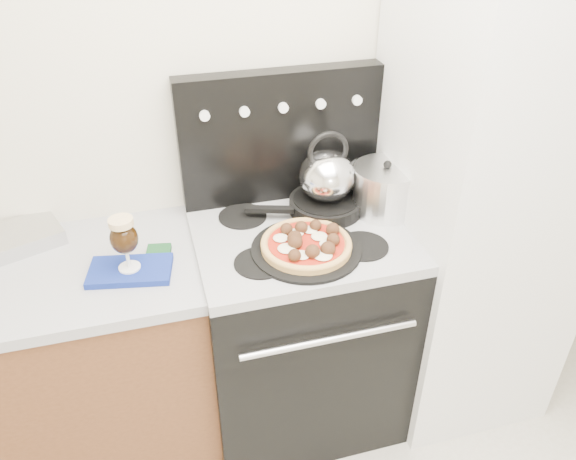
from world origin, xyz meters
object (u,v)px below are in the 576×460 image
object	(u,v)px
stove_body	(299,329)
tea_kettle	(327,172)
fridge	(478,201)
oven_mitt	(130,271)
base_cabinet	(9,383)
stock_pot	(385,191)
beer_glass	(125,244)
skillet	(326,205)
pizza	(306,243)
pizza_pan	(306,249)

from	to	relation	value
stove_body	tea_kettle	bearing A→B (deg)	39.95
fridge	oven_mitt	bearing A→B (deg)	-178.32
base_cabinet	stock_pot	distance (m)	1.56
stove_body	oven_mitt	world-z (taller)	oven_mitt
fridge	tea_kettle	bearing A→B (deg)	166.39
base_cabinet	beer_glass	distance (m)	0.78
beer_glass	skillet	xyz separation A→B (m)	(0.73, 0.18, -0.07)
beer_glass	fridge	bearing A→B (deg)	1.68
pizza	tea_kettle	distance (m)	0.31
fridge	oven_mitt	size ratio (longest dim) A/B	7.14
beer_glass	pizza	bearing A→B (deg)	-5.69
stove_body	pizza	size ratio (longest dim) A/B	2.85
skillet	oven_mitt	bearing A→B (deg)	-166.55
stove_body	stock_pot	bearing A→B (deg)	9.13
oven_mitt	stock_pot	distance (m)	0.96
beer_glass	pizza_pan	world-z (taller)	beer_glass
base_cabinet	pizza	bearing A→B (deg)	-7.65
pizza_pan	beer_glass	bearing A→B (deg)	174.31
base_cabinet	fridge	xyz separation A→B (m)	(1.80, -0.05, 0.52)
stock_pot	pizza	bearing A→B (deg)	-153.78
pizza	tea_kettle	world-z (taller)	tea_kettle
base_cabinet	oven_mitt	bearing A→B (deg)	-9.90
beer_glass	skillet	world-z (taller)	beer_glass
stock_pot	stove_body	bearing A→B (deg)	-170.87
beer_glass	pizza	distance (m)	0.59
pizza_pan	tea_kettle	bearing A→B (deg)	57.51
pizza_pan	stock_pot	bearing A→B (deg)	26.22
skillet	stock_pot	distance (m)	0.23
pizza_pan	oven_mitt	bearing A→B (deg)	174.31
stove_body	fridge	xyz separation A→B (m)	(0.70, -0.03, 0.51)
base_cabinet	pizza_pan	bearing A→B (deg)	-7.65
skillet	tea_kettle	size ratio (longest dim) A/B	1.22
skillet	tea_kettle	world-z (taller)	tea_kettle
stove_body	oven_mitt	distance (m)	0.77
pizza_pan	stock_pot	size ratio (longest dim) A/B	1.60
beer_glass	skillet	distance (m)	0.76
stove_body	fridge	world-z (taller)	fridge
stove_body	oven_mitt	bearing A→B (deg)	-173.98
skillet	beer_glass	bearing A→B (deg)	-166.55
oven_mitt	pizza	distance (m)	0.59
fridge	beer_glass	xyz separation A→B (m)	(-1.30, -0.04, 0.07)
oven_mitt	tea_kettle	world-z (taller)	tea_kettle
oven_mitt	base_cabinet	bearing A→B (deg)	170.10
fridge	oven_mitt	xyz separation A→B (m)	(-1.30, -0.04, -0.04)
fridge	tea_kettle	xyz separation A→B (m)	(-0.57, 0.14, 0.13)
beer_glass	pizza	world-z (taller)	beer_glass
pizza	stove_body	bearing A→B (deg)	83.00
oven_mitt	pizza	bearing A→B (deg)	-5.69
beer_glass	skillet	size ratio (longest dim) A/B	0.70
pizza	oven_mitt	bearing A→B (deg)	174.31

